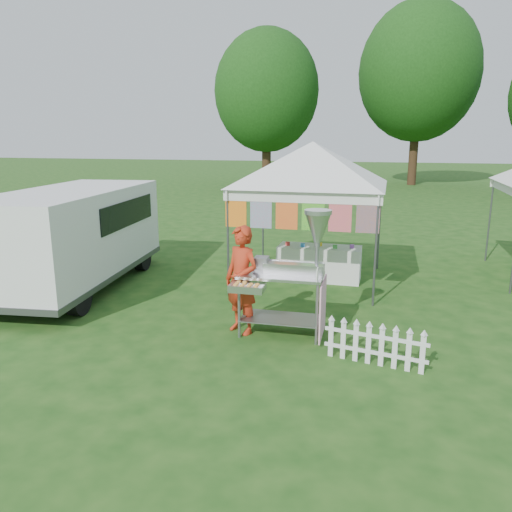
# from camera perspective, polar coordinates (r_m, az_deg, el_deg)

# --- Properties ---
(ground) EXTENTS (120.00, 120.00, 0.00)m
(ground) POSITION_cam_1_polar(r_m,az_deg,el_deg) (7.87, 2.10, -9.62)
(ground) COLOR #194513
(ground) RESTS_ON ground
(canopy_main) EXTENTS (4.24, 4.24, 3.45)m
(canopy_main) POSITION_cam_1_polar(r_m,az_deg,el_deg) (10.69, 6.52, 12.83)
(canopy_main) COLOR #59595E
(canopy_main) RESTS_ON ground
(tree_left) EXTENTS (6.40, 6.40, 9.53)m
(tree_left) POSITION_cam_1_polar(r_m,az_deg,el_deg) (32.10, 1.24, 18.31)
(tree_left) COLOR #311C11
(tree_left) RESTS_ON ground
(tree_mid) EXTENTS (7.60, 7.60, 11.52)m
(tree_mid) POSITION_cam_1_polar(r_m,az_deg,el_deg) (35.33, 18.15, 19.36)
(tree_mid) COLOR #311C11
(tree_mid) RESTS_ON ground
(donut_cart) EXTENTS (1.45, 1.02, 2.02)m
(donut_cart) POSITION_cam_1_polar(r_m,az_deg,el_deg) (7.70, 4.44, -0.84)
(donut_cart) COLOR gray
(donut_cart) RESTS_ON ground
(vendor) EXTENTS (0.76, 0.67, 1.74)m
(vendor) POSITION_cam_1_polar(r_m,az_deg,el_deg) (7.93, -1.66, -2.76)
(vendor) COLOR #B82F16
(vendor) RESTS_ON ground
(cargo_van) EXTENTS (2.53, 5.13, 2.05)m
(cargo_van) POSITION_cam_1_polar(r_m,az_deg,el_deg) (11.04, -19.89, 2.30)
(cargo_van) COLOR white
(cargo_van) RESTS_ON ground
(picket_fence) EXTENTS (1.42, 0.31, 0.56)m
(picket_fence) POSITION_cam_1_polar(r_m,az_deg,el_deg) (7.16, 13.44, -9.91)
(picket_fence) COLOR white
(picket_fence) RESTS_ON ground
(display_table) EXTENTS (1.80, 0.70, 0.75)m
(display_table) POSITION_cam_1_polar(r_m,az_deg,el_deg) (11.11, 7.22, -0.79)
(display_table) COLOR white
(display_table) RESTS_ON ground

